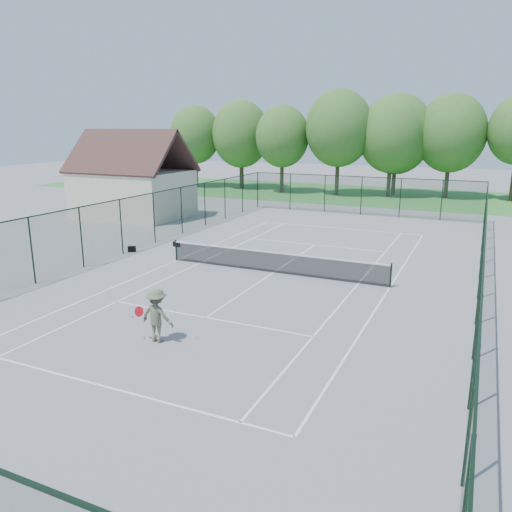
# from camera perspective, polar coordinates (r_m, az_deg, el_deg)

# --- Properties ---
(ground) EXTENTS (140.00, 140.00, 0.00)m
(ground) POSITION_cam_1_polar(r_m,az_deg,el_deg) (23.93, 2.00, -1.92)
(ground) COLOR gray
(ground) RESTS_ON ground
(grass_far) EXTENTS (80.00, 16.00, 0.01)m
(grass_far) POSITION_cam_1_polar(r_m,az_deg,el_deg) (52.39, 14.84, 6.63)
(grass_far) COLOR #3C8537
(grass_far) RESTS_ON ground
(court_lines) EXTENTS (11.05, 23.85, 0.01)m
(court_lines) POSITION_cam_1_polar(r_m,az_deg,el_deg) (23.93, 2.00, -1.91)
(court_lines) COLOR white
(court_lines) RESTS_ON ground
(tennis_net) EXTENTS (11.08, 0.08, 1.10)m
(tennis_net) POSITION_cam_1_polar(r_m,az_deg,el_deg) (23.77, 2.01, -0.59)
(tennis_net) COLOR black
(tennis_net) RESTS_ON ground
(fence_enclosure) EXTENTS (18.05, 36.05, 3.02)m
(fence_enclosure) POSITION_cam_1_polar(r_m,az_deg,el_deg) (23.53, 2.03, 1.72)
(fence_enclosure) COLOR #1D3B25
(fence_enclosure) RESTS_ON ground
(utility_building) EXTENTS (8.60, 6.27, 6.63)m
(utility_building) POSITION_cam_1_polar(r_m,az_deg,el_deg) (40.02, -13.98, 8.87)
(utility_building) COLOR beige
(utility_building) RESTS_ON ground
(tree_line_far) EXTENTS (39.40, 6.40, 9.70)m
(tree_line_far) POSITION_cam_1_polar(r_m,az_deg,el_deg) (51.95, 15.27, 13.18)
(tree_line_far) COLOR #433624
(tree_line_far) RESTS_ON ground
(sports_bag_a) EXTENTS (0.45, 0.35, 0.32)m
(sports_bag_a) POSITION_cam_1_polar(r_m,az_deg,el_deg) (28.73, -14.01, 0.78)
(sports_bag_a) COLOR black
(sports_bag_a) RESTS_ON ground
(sports_bag_b) EXTENTS (0.40, 0.27, 0.29)m
(sports_bag_b) POSITION_cam_1_polar(r_m,az_deg,el_deg) (29.49, -9.07, 1.36)
(sports_bag_b) COLOR black
(sports_bag_b) RESTS_ON ground
(tennis_player) EXTENTS (1.76, 0.91, 1.78)m
(tennis_player) POSITION_cam_1_polar(r_m,az_deg,el_deg) (16.47, -11.26, -6.68)
(tennis_player) COLOR #5F6449
(tennis_player) RESTS_ON ground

